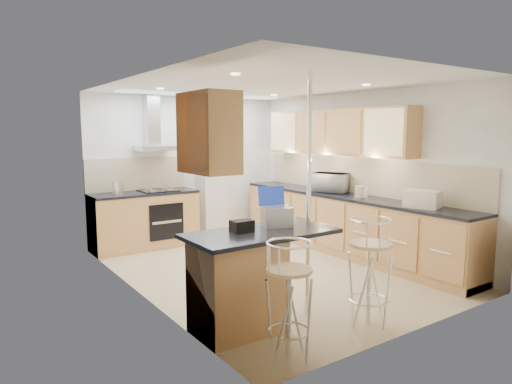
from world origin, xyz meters
TOP-DOWN VIEW (x-y plane):
  - ground at (0.00, 0.00)m, footprint 4.80×4.80m
  - room_shell at (0.32, 0.38)m, footprint 3.64×4.84m
  - right_counter at (1.50, 0.00)m, footprint 0.63×4.40m
  - back_counter at (-0.95, 2.10)m, footprint 1.70×0.63m
  - peninsula at (-1.12, -1.45)m, footprint 1.47×0.72m
  - microwave at (1.54, 0.37)m, footprint 0.57×0.66m
  - laptop at (-0.85, -1.34)m, footprint 0.34×0.30m
  - bag at (-1.29, -1.36)m, footprint 0.21×0.15m
  - bar_stool_near at (-1.30, -2.10)m, footprint 0.47×0.47m
  - bar_stool_end at (-0.22, -2.02)m, footprint 0.57×0.57m
  - jar_a at (1.68, 0.86)m, footprint 0.15×0.15m
  - jar_b at (1.61, 0.75)m, footprint 0.12×0.12m
  - jar_c at (1.46, -0.32)m, footprint 0.18×0.18m
  - jar_d at (1.53, -0.35)m, footprint 0.11×0.11m
  - bread_bin at (1.46, -1.40)m, footprint 0.45×0.50m
  - kettle at (-1.39, 2.03)m, footprint 0.16×0.16m

SIDE VIEW (x-z plane):
  - ground at x=0.00m, z-range 0.00..0.00m
  - back_counter at x=-0.95m, z-range 0.00..0.92m
  - right_counter at x=1.50m, z-range 0.00..0.92m
  - peninsula at x=-1.12m, z-range 0.01..0.95m
  - bar_stool_near at x=-1.30m, z-range 0.00..1.00m
  - bar_stool_end at x=-0.22m, z-range 0.00..1.07m
  - jar_d at x=1.53m, z-range 0.92..1.06m
  - jar_b at x=1.61m, z-range 0.92..1.07m
  - bag at x=-1.29m, z-range 0.94..1.05m
  - jar_a at x=1.68m, z-range 0.92..1.09m
  - jar_c at x=1.46m, z-range 0.92..1.10m
  - kettle at x=-1.39m, z-range 0.92..1.13m
  - bread_bin at x=1.46m, z-range 0.92..1.14m
  - laptop at x=-0.85m, z-range 0.94..1.14m
  - microwave at x=1.54m, z-range 0.92..1.23m
  - room_shell at x=0.32m, z-range 0.29..2.80m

